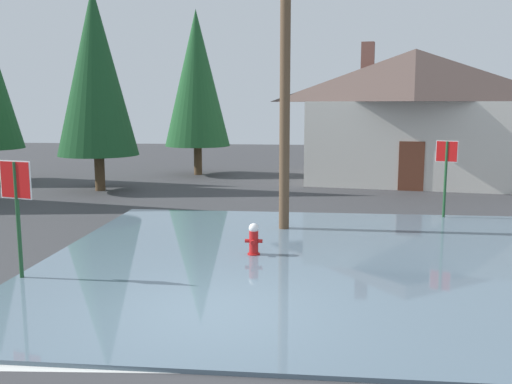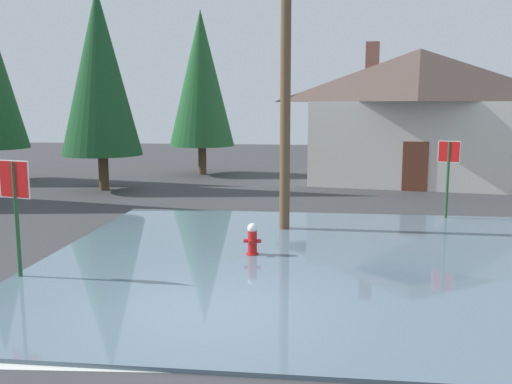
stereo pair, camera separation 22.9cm
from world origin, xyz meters
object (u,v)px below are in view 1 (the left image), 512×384
pine_tree_mid_left (197,79)px  house (413,113)px  stop_sign_near (17,196)px  stop_sign_far (446,164)px  pine_tree_short_left (95,72)px  fire_hydrant (254,241)px  utility_pole (285,80)px

pine_tree_mid_left → house: bearing=-6.3°
stop_sign_near → pine_tree_mid_left: (0.02, 17.20, 2.98)m
pine_tree_mid_left → stop_sign_far: bearing=-46.2°
stop_sign_near → pine_tree_short_left: bearing=103.9°
fire_hydrant → pine_tree_short_left: (-7.29, 9.46, 4.33)m
stop_sign_near → fire_hydrant: stop_sign_near is taller
stop_sign_near → house: (10.21, 16.08, 1.35)m
stop_sign_near → pine_tree_short_left: size_ratio=0.30×
stop_sign_near → stop_sign_far: bearing=36.1°
pine_tree_mid_left → pine_tree_short_left: (-2.91, -5.55, 0.02)m
stop_sign_far → pine_tree_short_left: bearing=160.1°
stop_sign_near → pine_tree_mid_left: 17.46m
utility_pole → pine_tree_short_left: bearing=139.7°
utility_pole → pine_tree_mid_left: 13.16m
fire_hydrant → stop_sign_far: (5.31, 4.89, 1.29)m
stop_sign_near → house: bearing=57.6°
utility_pole → house: (5.26, 11.06, -1.04)m
utility_pole → pine_tree_mid_left: bearing=112.0°
fire_hydrant → utility_pole: (0.54, 2.82, 3.72)m
pine_tree_mid_left → fire_hydrant: bearing=-73.7°
utility_pole → pine_tree_mid_left: (-4.93, 12.19, 0.58)m
stop_sign_near → utility_pole: size_ratio=0.31×
utility_pole → stop_sign_far: 5.73m
utility_pole → house: utility_pole is taller
utility_pole → house: size_ratio=0.75×
fire_hydrant → pine_tree_short_left: bearing=127.6°
stop_sign_near → pine_tree_mid_left: size_ratio=0.30×
house → pine_tree_mid_left: 10.37m
pine_tree_short_left → stop_sign_far: bearing=-19.9°
house → pine_tree_short_left: (-13.09, -4.43, 1.65)m
stop_sign_far → pine_tree_mid_left: (-9.70, 10.12, 3.01)m
house → pine_tree_short_left: pine_tree_short_left is taller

